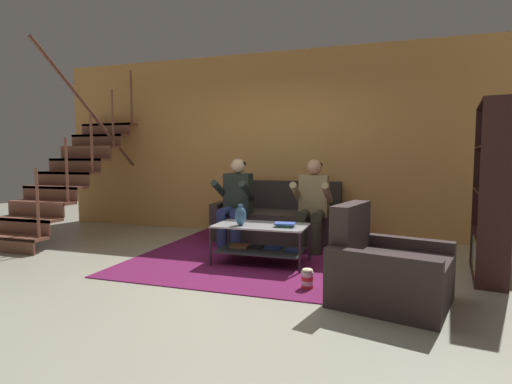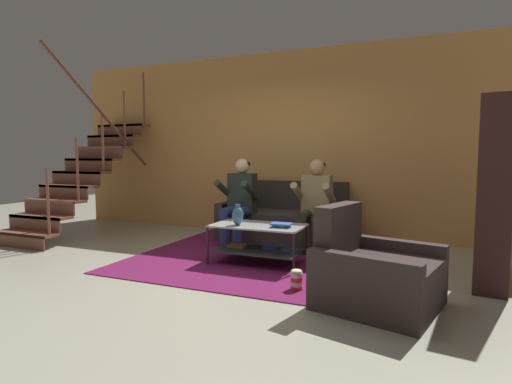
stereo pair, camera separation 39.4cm
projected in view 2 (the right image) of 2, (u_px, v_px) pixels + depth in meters
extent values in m
plane|color=#A9A793|center=(233.00, 275.00, 4.17)|extent=(16.80, 16.80, 0.00)
cube|color=tan|center=(300.00, 144.00, 6.31)|extent=(8.40, 0.12, 2.90)
cube|color=brown|center=(25.00, 233.00, 5.52)|extent=(1.00, 0.26, 0.04)
cube|color=brown|center=(18.00, 241.00, 5.42)|extent=(1.00, 0.02, 0.20)
cube|color=brown|center=(41.00, 216.00, 5.74)|extent=(1.00, 0.26, 0.04)
cube|color=brown|center=(34.00, 223.00, 5.64)|extent=(1.00, 0.02, 0.20)
cube|color=brown|center=(56.00, 201.00, 5.96)|extent=(1.00, 0.26, 0.04)
cube|color=brown|center=(49.00, 207.00, 5.86)|extent=(1.00, 0.02, 0.20)
cube|color=brown|center=(69.00, 186.00, 6.18)|extent=(1.00, 0.26, 0.04)
cube|color=brown|center=(63.00, 192.00, 6.08)|extent=(1.00, 0.02, 0.20)
cube|color=brown|center=(81.00, 172.00, 6.40)|extent=(1.00, 0.26, 0.04)
cube|color=brown|center=(76.00, 178.00, 6.29)|extent=(1.00, 0.02, 0.20)
cube|color=brown|center=(93.00, 160.00, 6.62)|extent=(1.00, 0.26, 0.04)
cube|color=brown|center=(88.00, 165.00, 6.51)|extent=(1.00, 0.02, 0.20)
cube|color=brown|center=(104.00, 148.00, 6.83)|extent=(1.00, 0.26, 0.04)
cube|color=brown|center=(99.00, 152.00, 6.73)|extent=(1.00, 0.02, 0.20)
cube|color=brown|center=(114.00, 136.00, 7.05)|extent=(1.00, 0.26, 0.04)
cube|color=brown|center=(110.00, 141.00, 6.95)|extent=(1.00, 0.02, 0.20)
cube|color=brown|center=(124.00, 126.00, 7.27)|extent=(1.00, 0.26, 0.04)
cube|color=brown|center=(120.00, 130.00, 7.17)|extent=(1.00, 0.02, 0.20)
cylinder|color=brown|center=(48.00, 201.00, 5.31)|extent=(0.04, 0.04, 0.90)
cylinder|color=brown|center=(77.00, 170.00, 5.74)|extent=(0.04, 0.04, 0.90)
cylinder|color=brown|center=(103.00, 142.00, 6.18)|extent=(0.04, 0.04, 0.90)
cylinder|color=brown|center=(125.00, 119.00, 6.62)|extent=(0.04, 0.04, 0.90)
cylinder|color=brown|center=(144.00, 98.00, 7.06)|extent=(0.04, 0.04, 0.90)
cylinder|color=brown|center=(102.00, 113.00, 6.14)|extent=(0.05, 2.08, 1.67)
cube|color=#362F2B|center=(286.00, 226.00, 5.90)|extent=(1.68, 0.88, 0.43)
cube|color=#2E2824|center=(293.00, 195.00, 6.19)|extent=(1.68, 0.18, 0.43)
cube|color=#362F2B|center=(231.00, 219.00, 6.24)|extent=(0.13, 0.88, 0.55)
cube|color=#362F2B|center=(348.00, 226.00, 5.55)|extent=(0.13, 0.88, 0.55)
cylinder|color=navy|center=(224.00, 232.00, 5.46)|extent=(0.14, 0.14, 0.43)
cylinder|color=navy|center=(237.00, 233.00, 5.38)|extent=(0.14, 0.14, 0.43)
cylinder|color=navy|center=(230.00, 211.00, 5.60)|extent=(0.14, 0.42, 0.14)
cylinder|color=navy|center=(243.00, 212.00, 5.53)|extent=(0.14, 0.42, 0.14)
cube|color=#263229|center=(242.00, 193.00, 5.74)|extent=(0.38, 0.22, 0.57)
cylinder|color=#263229|center=(224.00, 190.00, 5.64)|extent=(0.09, 0.49, 0.31)
cylinder|color=#263229|center=(250.00, 191.00, 5.49)|extent=(0.09, 0.49, 0.31)
sphere|color=beige|center=(242.00, 166.00, 5.70)|extent=(0.21, 0.21, 0.21)
ellipsoid|color=black|center=(243.00, 164.00, 5.72)|extent=(0.21, 0.21, 0.13)
cylinder|color=#2F2F22|center=(301.00, 238.00, 5.04)|extent=(0.14, 0.14, 0.43)
cylinder|color=#2F2F22|center=(317.00, 239.00, 4.97)|extent=(0.14, 0.14, 0.43)
cylinder|color=#2F2F22|center=(305.00, 216.00, 5.19)|extent=(0.14, 0.42, 0.14)
cylinder|color=#2F2F22|center=(320.00, 217.00, 5.11)|extent=(0.14, 0.42, 0.14)
cube|color=#978458|center=(317.00, 196.00, 5.32)|extent=(0.38, 0.22, 0.56)
cylinder|color=#978458|center=(298.00, 193.00, 5.23)|extent=(0.09, 0.49, 0.31)
cylinder|color=#978458|center=(329.00, 194.00, 5.07)|extent=(0.09, 0.49, 0.31)
sphere|color=tan|center=(317.00, 167.00, 5.29)|extent=(0.21, 0.21, 0.21)
ellipsoid|color=black|center=(318.00, 165.00, 5.30)|extent=(0.21, 0.21, 0.13)
cube|color=#BCBABA|center=(258.00, 225.00, 4.61)|extent=(1.06, 0.59, 0.02)
cube|color=#2E3E3C|center=(258.00, 250.00, 4.63)|extent=(0.97, 0.55, 0.02)
cylinder|color=#2E2728|center=(207.00, 245.00, 4.56)|extent=(0.03, 0.03, 0.46)
cylinder|color=#2E2728|center=(294.00, 254.00, 4.17)|extent=(0.03, 0.03, 0.46)
cylinder|color=#2E2728|center=(229.00, 236.00, 5.08)|extent=(0.03, 0.03, 0.46)
cylinder|color=#2E2728|center=(308.00, 243.00, 4.69)|extent=(0.03, 0.03, 0.46)
cube|color=#A07747|center=(237.00, 246.00, 4.73)|extent=(0.21, 0.17, 0.03)
cube|color=#232A27|center=(255.00, 246.00, 4.72)|extent=(0.15, 0.11, 0.03)
cube|color=blue|center=(271.00, 248.00, 4.66)|extent=(0.19, 0.16, 0.02)
cube|color=#3063AF|center=(290.00, 250.00, 4.53)|extent=(0.19, 0.19, 0.02)
cube|color=#671746|center=(271.00, 252.00, 5.19)|extent=(3.01, 3.34, 0.01)
cube|color=#734C5E|center=(271.00, 252.00, 5.19)|extent=(1.65, 1.84, 0.00)
ellipsoid|color=#355C83|center=(238.00, 216.00, 4.57)|extent=(0.13, 0.13, 0.22)
cylinder|color=#355C83|center=(238.00, 206.00, 4.56)|extent=(0.06, 0.06, 0.05)
cube|color=#3A8250|center=(281.00, 226.00, 4.46)|extent=(0.19, 0.17, 0.03)
cube|color=#3554B7|center=(281.00, 224.00, 4.44)|extent=(0.24, 0.18, 0.02)
cube|color=#331A18|center=(494.00, 189.00, 4.33)|extent=(0.28, 0.06, 1.78)
cube|color=#331A18|center=(495.00, 197.00, 3.43)|extent=(0.28, 0.06, 1.78)
cube|color=#331A18|center=(510.00, 193.00, 3.82)|extent=(0.17, 1.06, 1.78)
cube|color=#331A18|center=(490.00, 281.00, 3.96)|extent=(0.42, 1.06, 0.02)
cube|color=#331A18|center=(492.00, 238.00, 3.92)|extent=(0.42, 1.06, 0.02)
cube|color=#331A18|center=(494.00, 192.00, 3.88)|extent=(0.42, 1.06, 0.02)
cube|color=#331A18|center=(497.00, 146.00, 3.84)|extent=(0.42, 1.06, 0.02)
cube|color=#331A18|center=(499.00, 101.00, 3.81)|extent=(0.42, 1.06, 0.02)
cube|color=teal|center=(489.00, 254.00, 4.37)|extent=(0.21, 0.07, 0.32)
cube|color=#A07755|center=(488.00, 258.00, 4.33)|extent=(0.20, 0.06, 0.24)
cube|color=#3056B7|center=(491.00, 260.00, 4.28)|extent=(0.25, 0.07, 0.24)
cube|color=#9C7042|center=(489.00, 254.00, 4.24)|extent=(0.21, 0.07, 0.37)
cube|color=gold|center=(490.00, 261.00, 4.20)|extent=(0.24, 0.07, 0.24)
cube|color=#2E262D|center=(490.00, 263.00, 4.16)|extent=(0.24, 0.08, 0.24)
cube|color=#B4B942|center=(492.00, 257.00, 4.09)|extent=(0.26, 0.09, 0.38)
cube|color=#7293B3|center=(489.00, 264.00, 4.06)|extent=(0.22, 0.07, 0.26)
cube|color=silver|center=(489.00, 262.00, 4.01)|extent=(0.21, 0.08, 0.32)
cube|color=teal|center=(488.00, 263.00, 3.96)|extent=(0.20, 0.08, 0.33)
cube|color=#9B7B4A|center=(490.00, 262.00, 3.90)|extent=(0.24, 0.08, 0.38)
cube|color=silver|center=(490.00, 271.00, 3.85)|extent=(0.24, 0.07, 0.24)
cube|color=orange|center=(489.00, 265.00, 3.82)|extent=(0.22, 0.06, 0.36)
cube|color=#893B92|center=(491.00, 272.00, 3.78)|extent=(0.26, 0.08, 0.26)
cube|color=teal|center=(490.00, 273.00, 3.74)|extent=(0.23, 0.07, 0.25)
cube|color=#352928|center=(379.00, 283.00, 3.29)|extent=(1.02, 0.83, 0.40)
cube|color=#352928|center=(339.00, 229.00, 3.47)|extent=(0.31, 0.65, 0.43)
cube|color=#352928|center=(361.00, 288.00, 2.99)|extent=(0.89, 0.33, 0.50)
cube|color=#352928|center=(393.00, 267.00, 3.58)|extent=(0.89, 0.33, 0.50)
cylinder|color=red|center=(296.00, 288.00, 3.70)|extent=(0.11, 0.11, 0.04)
cylinder|color=white|center=(296.00, 284.00, 3.70)|extent=(0.11, 0.11, 0.04)
cylinder|color=red|center=(296.00, 279.00, 3.70)|extent=(0.11, 0.11, 0.04)
cylinder|color=white|center=(296.00, 275.00, 3.69)|extent=(0.11, 0.11, 0.04)
ellipsoid|color=beige|center=(297.00, 271.00, 3.69)|extent=(0.10, 0.10, 0.04)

